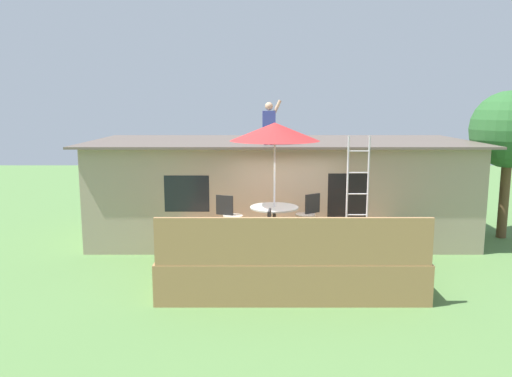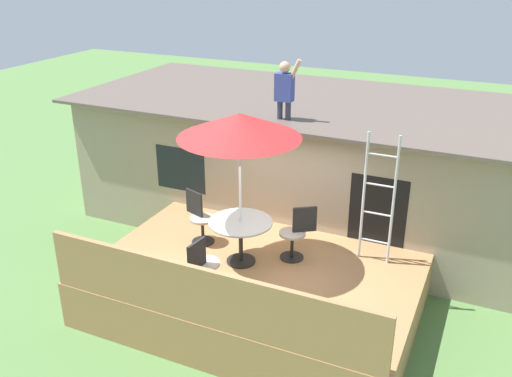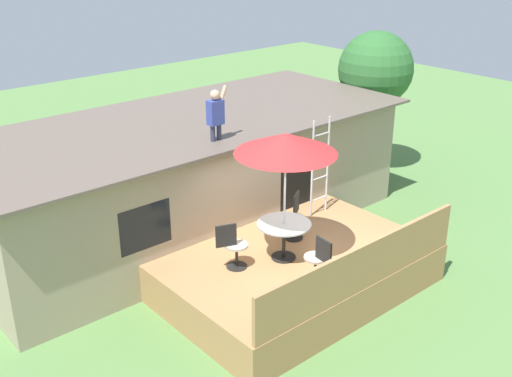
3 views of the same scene
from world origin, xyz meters
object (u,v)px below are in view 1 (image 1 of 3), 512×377
patio_table (272,214)px  backyard_tree (507,131)px  person_figure (267,120)px  patio_chair_right (306,215)px  step_ladder (356,183)px  patio_chair_left (228,216)px  patio_umbrella (273,132)px  patio_chair_near (268,232)px

patio_table → backyard_tree: backyard_tree is taller
person_figure → patio_chair_right: size_ratio=1.21×
step_ladder → patio_chair_left: step_ladder is taller
step_ladder → patio_chair_right: (-1.19, -0.47, -0.64)m
person_figure → step_ladder: bearing=-26.2°
backyard_tree → patio_umbrella: bearing=-153.5°
patio_umbrella → backyard_tree: size_ratio=0.62×
patio_table → patio_chair_left: patio_chair_left is taller
backyard_tree → step_ladder: bearing=-153.4°
patio_table → person_figure: (-0.06, 1.98, 1.93)m
patio_table → patio_chair_left: (-0.97, 0.35, -0.13)m
patio_table → patio_umbrella: bearing=-32.0°
patio_chair_left → patio_table: bearing=0.0°
person_figure → backyard_tree: 6.72m
step_ladder → patio_chair_near: (-2.09, -2.01, -0.64)m
patio_umbrella → patio_chair_left: 2.15m
step_ladder → patio_chair_right: 1.43m
patio_chair_left → backyard_tree: 8.22m
patio_umbrella → step_ladder: size_ratio=1.15×
patio_table → step_ladder: step_ladder is taller
patio_table → patio_chair_left: size_ratio=1.13×
patio_chair_near → backyard_tree: bearing=-50.4°
backyard_tree → patio_table: bearing=-153.5°
patio_table → patio_chair_near: size_ratio=1.13×
patio_chair_left → patio_chair_right: size_ratio=1.00×
person_figure → patio_chair_left: person_figure is taller
backyard_tree → person_figure: bearing=-169.1°
person_figure → patio_chair_near: (-0.06, -3.02, -2.06)m
patio_table → patio_chair_near: bearing=-96.7°
person_figure → patio_chair_right: bearing=-60.1°
person_figure → patio_chair_left: (-0.91, -1.63, -2.06)m
backyard_tree → patio_chair_left: bearing=-158.8°
patio_umbrella → step_ladder: bearing=26.4°
patio_chair_near → backyard_tree: size_ratio=0.23×
patio_table → patio_chair_near: (-0.12, -1.04, -0.13)m
patio_chair_right → patio_chair_near: 1.79m
patio_chair_left → patio_chair_near: (0.85, -1.39, 0.00)m
patio_table → backyard_tree: 7.46m
patio_chair_right → step_ladder: bearing=168.0°
patio_chair_near → person_figure: bearing=5.6°
patio_table → patio_umbrella: (0.00, -0.00, 1.76)m
patio_table → patio_chair_right: patio_chair_right is taller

